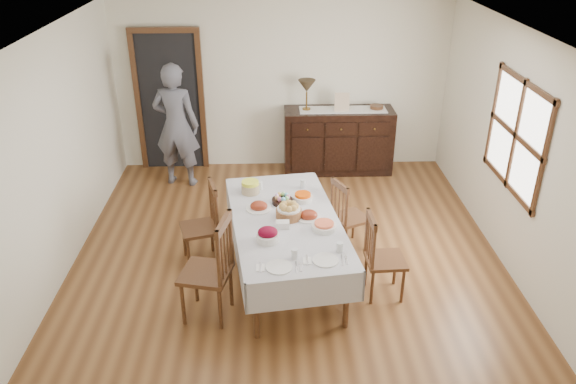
{
  "coord_description": "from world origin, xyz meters",
  "views": [
    {
      "loc": [
        -0.17,
        -5.3,
        3.7
      ],
      "look_at": [
        0.0,
        0.1,
        0.95
      ],
      "focal_mm": 35.0,
      "sensor_mm": 36.0,
      "label": 1
    }
  ],
  "objects_px": {
    "dining_table": "(286,226)",
    "table_lamp": "(307,87)",
    "chair_right_near": "(381,256)",
    "sideboard": "(338,140)",
    "chair_left_far": "(203,223)",
    "chair_left_near": "(211,268)",
    "person": "(176,121)",
    "chair_right_far": "(347,215)"
  },
  "relations": [
    {
      "from": "dining_table",
      "to": "table_lamp",
      "type": "distance_m",
      "value": 2.96
    },
    {
      "from": "chair_right_near",
      "to": "sideboard",
      "type": "bearing_deg",
      "value": -1.04
    },
    {
      "from": "chair_left_far",
      "to": "dining_table",
      "type": "bearing_deg",
      "value": 52.0
    },
    {
      "from": "dining_table",
      "to": "chair_left_near",
      "type": "xyz_separation_m",
      "value": [
        -0.74,
        -0.63,
        -0.09
      ]
    },
    {
      "from": "chair_left_far",
      "to": "person",
      "type": "distance_m",
      "value": 2.22
    },
    {
      "from": "chair_right_near",
      "to": "sideboard",
      "type": "height_order",
      "value": "sideboard"
    },
    {
      "from": "chair_right_far",
      "to": "person",
      "type": "relative_size",
      "value": 0.47
    },
    {
      "from": "dining_table",
      "to": "person",
      "type": "relative_size",
      "value": 1.2
    },
    {
      "from": "dining_table",
      "to": "table_lamp",
      "type": "bearing_deg",
      "value": 74.09
    },
    {
      "from": "chair_left_far",
      "to": "chair_right_near",
      "type": "distance_m",
      "value": 2.03
    },
    {
      "from": "person",
      "to": "chair_left_far",
      "type": "bearing_deg",
      "value": 115.53
    },
    {
      "from": "dining_table",
      "to": "person",
      "type": "height_order",
      "value": "person"
    },
    {
      "from": "chair_right_far",
      "to": "table_lamp",
      "type": "relative_size",
      "value": 1.96
    },
    {
      "from": "chair_left_far",
      "to": "person",
      "type": "height_order",
      "value": "person"
    },
    {
      "from": "chair_left_far",
      "to": "person",
      "type": "relative_size",
      "value": 0.5
    },
    {
      "from": "person",
      "to": "table_lamp",
      "type": "bearing_deg",
      "value": -158.16
    },
    {
      "from": "table_lamp",
      "to": "chair_right_far",
      "type": "bearing_deg",
      "value": -81.12
    },
    {
      "from": "chair_left_near",
      "to": "table_lamp",
      "type": "height_order",
      "value": "table_lamp"
    },
    {
      "from": "chair_left_near",
      "to": "person",
      "type": "bearing_deg",
      "value": -153.49
    },
    {
      "from": "chair_right_near",
      "to": "table_lamp",
      "type": "height_order",
      "value": "table_lamp"
    },
    {
      "from": "chair_right_near",
      "to": "person",
      "type": "xyz_separation_m",
      "value": [
        -2.48,
        2.81,
        0.48
      ]
    },
    {
      "from": "chair_left_far",
      "to": "chair_right_near",
      "type": "relative_size",
      "value": 1.02
    },
    {
      "from": "chair_right_near",
      "to": "chair_right_far",
      "type": "xyz_separation_m",
      "value": [
        -0.23,
        0.92,
        -0.03
      ]
    },
    {
      "from": "chair_left_far",
      "to": "chair_right_far",
      "type": "distance_m",
      "value": 1.69
    },
    {
      "from": "dining_table",
      "to": "sideboard",
      "type": "xyz_separation_m",
      "value": [
        0.89,
        2.85,
        -0.16
      ]
    },
    {
      "from": "chair_right_far",
      "to": "table_lamp",
      "type": "height_order",
      "value": "table_lamp"
    },
    {
      "from": "sideboard",
      "to": "chair_left_far",
      "type": "bearing_deg",
      "value": -126.23
    },
    {
      "from": "chair_left_near",
      "to": "chair_left_far",
      "type": "bearing_deg",
      "value": -156.88
    },
    {
      "from": "dining_table",
      "to": "chair_right_near",
      "type": "bearing_deg",
      "value": -27.16
    },
    {
      "from": "sideboard",
      "to": "chair_right_near",
      "type": "bearing_deg",
      "value": -88.32
    },
    {
      "from": "chair_right_far",
      "to": "sideboard",
      "type": "height_order",
      "value": "sideboard"
    },
    {
      "from": "dining_table",
      "to": "chair_right_far",
      "type": "bearing_deg",
      "value": 29.94
    },
    {
      "from": "dining_table",
      "to": "sideboard",
      "type": "height_order",
      "value": "sideboard"
    },
    {
      "from": "chair_left_far",
      "to": "chair_right_near",
      "type": "height_order",
      "value": "chair_left_far"
    },
    {
      "from": "sideboard",
      "to": "person",
      "type": "xyz_separation_m",
      "value": [
        -2.39,
        -0.38,
        0.47
      ]
    },
    {
      "from": "chair_left_near",
      "to": "dining_table",
      "type": "bearing_deg",
      "value": 143.05
    },
    {
      "from": "sideboard",
      "to": "table_lamp",
      "type": "xyz_separation_m",
      "value": [
        -0.49,
        0.01,
        0.85
      ]
    },
    {
      "from": "chair_left_near",
      "to": "person",
      "type": "xyz_separation_m",
      "value": [
        -0.76,
        3.1,
        0.4
      ]
    },
    {
      "from": "dining_table",
      "to": "table_lamp",
      "type": "relative_size",
      "value": 5.03
    },
    {
      "from": "chair_left_far",
      "to": "table_lamp",
      "type": "bearing_deg",
      "value": 136.0
    },
    {
      "from": "dining_table",
      "to": "person",
      "type": "xyz_separation_m",
      "value": [
        -1.5,
        2.47,
        0.31
      ]
    },
    {
      "from": "chair_right_near",
      "to": "person",
      "type": "height_order",
      "value": "person"
    }
  ]
}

